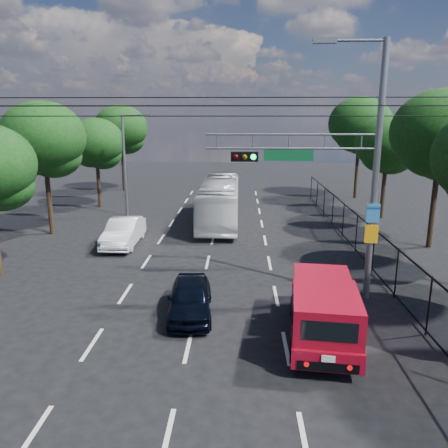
{
  "coord_description": "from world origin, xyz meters",
  "views": [
    {
      "loc": [
        1.56,
        -8.1,
        6.85
      ],
      "look_at": [
        0.93,
        8.41,
        2.8
      ],
      "focal_mm": 35.0,
      "sensor_mm": 36.0,
      "label": 1
    }
  ],
  "objects_px": {
    "red_pickup": "(323,309)",
    "navy_hatchback": "(190,298)",
    "signal_mast": "(343,163)",
    "white_van": "(124,232)",
    "white_bus": "(220,201)"
  },
  "relations": [
    {
      "from": "navy_hatchback",
      "to": "white_van",
      "type": "height_order",
      "value": "white_van"
    },
    {
      "from": "white_bus",
      "to": "white_van",
      "type": "distance_m",
      "value": 7.51
    },
    {
      "from": "red_pickup",
      "to": "white_van",
      "type": "bearing_deg",
      "value": 131.33
    },
    {
      "from": "white_bus",
      "to": "white_van",
      "type": "xyz_separation_m",
      "value": [
        -5.01,
        -5.55,
        -0.71
      ]
    },
    {
      "from": "signal_mast",
      "to": "white_van",
      "type": "height_order",
      "value": "signal_mast"
    },
    {
      "from": "signal_mast",
      "to": "navy_hatchback",
      "type": "xyz_separation_m",
      "value": [
        -5.47,
        -1.78,
        -4.61
      ]
    },
    {
      "from": "signal_mast",
      "to": "white_bus",
      "type": "distance_m",
      "value": 13.88
    },
    {
      "from": "signal_mast",
      "to": "red_pickup",
      "type": "height_order",
      "value": "signal_mast"
    },
    {
      "from": "navy_hatchback",
      "to": "white_bus",
      "type": "bearing_deg",
      "value": 84.04
    },
    {
      "from": "red_pickup",
      "to": "navy_hatchback",
      "type": "height_order",
      "value": "red_pickup"
    },
    {
      "from": "signal_mast",
      "to": "navy_hatchback",
      "type": "distance_m",
      "value": 7.37
    },
    {
      "from": "red_pickup",
      "to": "navy_hatchback",
      "type": "distance_m",
      "value": 4.67
    },
    {
      "from": "signal_mast",
      "to": "red_pickup",
      "type": "bearing_deg",
      "value": -108.1
    },
    {
      "from": "navy_hatchback",
      "to": "white_van",
      "type": "xyz_separation_m",
      "value": [
        -4.63,
        8.57,
        0.1
      ]
    },
    {
      "from": "red_pickup",
      "to": "white_van",
      "type": "relative_size",
      "value": 1.22
    }
  ]
}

